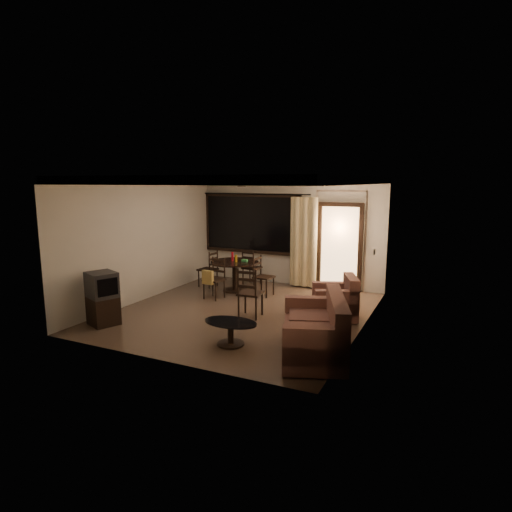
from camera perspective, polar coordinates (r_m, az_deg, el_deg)
The scene contains 12 objects.
ground at distance 9.10m, azimuth -1.84°, elevation -7.41°, with size 5.50×5.50×0.00m, color #7F6651.
room_shell at distance 10.12m, azimuth 5.70°, elevation 4.89°, with size 5.50×6.70×5.50m.
dining_table at distance 10.66m, azimuth -2.85°, elevation -1.55°, with size 1.20×1.20×0.97m.
dining_chair_west at distance 11.21m, azimuth -6.37°, elevation -2.64°, with size 0.47×0.47×0.95m.
dining_chair_east at distance 10.28m, azimuth 1.00°, elevation -3.73°, with size 0.47×0.47×0.95m.
dining_chair_south at distance 10.05m, azimuth -5.64°, elevation -3.98°, with size 0.47×0.52×0.95m.
dining_chair_north at distance 11.36m, azimuth -0.59°, elevation -2.41°, with size 0.47×0.47×0.95m.
tv_cabinet at distance 8.70m, azimuth -19.77°, elevation -5.33°, with size 0.67×0.65×1.02m.
sofa at distance 6.88m, azimuth 8.23°, elevation -10.06°, with size 1.47×1.96×0.94m.
armchair at distance 8.73m, azimuth 10.77°, elevation -5.95°, with size 1.09×1.09×0.84m.
coffee_table at distance 7.26m, azimuth -3.40°, elevation -9.72°, with size 0.94×0.56×0.41m.
side_chair at distance 8.67m, azimuth -0.77°, elevation -6.18°, with size 0.50×0.50×1.03m.
Camera 1 is at (3.96, -7.73, 2.72)m, focal length 30.00 mm.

